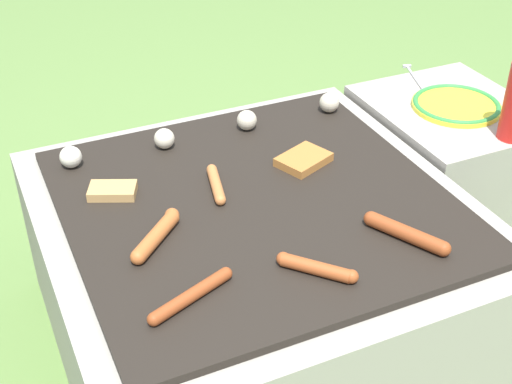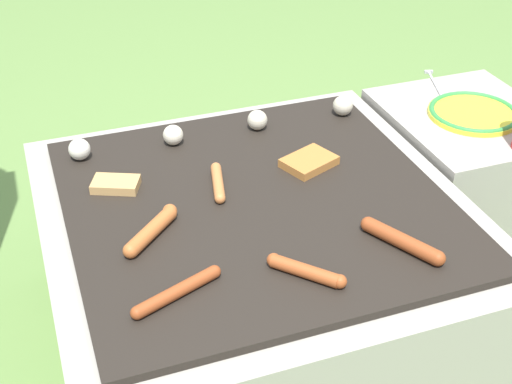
% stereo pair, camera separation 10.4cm
% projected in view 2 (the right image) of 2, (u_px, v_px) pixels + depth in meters
% --- Properties ---
extents(ground_plane, '(14.00, 14.00, 0.00)m').
position_uv_depth(ground_plane, '(256.00, 342.00, 1.76)').
color(ground_plane, '#608442').
extents(grill, '(0.90, 0.90, 0.43)m').
position_uv_depth(grill, '(256.00, 276.00, 1.65)').
color(grill, '#9E998E').
rests_on(grill, ground_plane).
extents(side_ledge, '(0.40, 0.46, 0.43)m').
position_uv_depth(side_ledge, '(458.00, 183.00, 1.97)').
color(side_ledge, '#9E998E').
rests_on(side_ledge, ground_plane).
extents(sausage_back_center, '(0.10, 0.17, 0.03)m').
position_uv_depth(sausage_back_center, '(402.00, 241.00, 1.38)').
color(sausage_back_center, '#93421E').
rests_on(sausage_back_center, grill).
extents(sausage_back_right, '(0.05, 0.14, 0.02)m').
position_uv_depth(sausage_back_right, '(218.00, 182.00, 1.56)').
color(sausage_back_right, '#C6753D').
rests_on(sausage_back_right, grill).
extents(sausage_front_center, '(0.18, 0.08, 0.02)m').
position_uv_depth(sausage_front_center, '(177.00, 291.00, 1.26)').
color(sausage_front_center, '#93421E').
rests_on(sausage_front_center, grill).
extents(sausage_front_right, '(0.12, 0.12, 0.03)m').
position_uv_depth(sausage_front_right, '(306.00, 270.00, 1.31)').
color(sausage_front_right, '#A34C23').
rests_on(sausage_front_right, grill).
extents(sausage_mid_right, '(0.13, 0.13, 0.03)m').
position_uv_depth(sausage_mid_right, '(151.00, 231.00, 1.41)').
color(sausage_mid_right, '#B7602D').
rests_on(sausage_mid_right, grill).
extents(bread_slice_center, '(0.12, 0.10, 0.02)m').
position_uv_depth(bread_slice_center, '(116.00, 184.00, 1.56)').
color(bread_slice_center, tan).
rests_on(bread_slice_center, grill).
extents(bread_slice_right, '(0.14, 0.12, 0.02)m').
position_uv_depth(bread_slice_right, '(309.00, 162.00, 1.64)').
color(bread_slice_right, '#B27033').
rests_on(bread_slice_right, grill).
extents(mushroom_row, '(0.72, 0.06, 0.05)m').
position_uv_depth(mushroom_row, '(220.00, 126.00, 1.75)').
color(mushroom_row, silver).
rests_on(mushroom_row, grill).
extents(plate_colorful, '(0.23, 0.23, 0.02)m').
position_uv_depth(plate_colorful, '(474.00, 113.00, 1.84)').
color(plate_colorful, yellow).
rests_on(plate_colorful, side_ledge).
extents(fork_utensil, '(0.08, 0.22, 0.01)m').
position_uv_depth(fork_utensil, '(436.00, 86.00, 1.99)').
color(fork_utensil, silver).
rests_on(fork_utensil, side_ledge).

